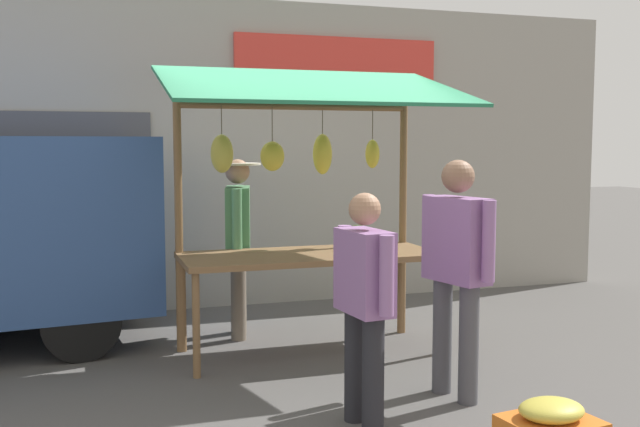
% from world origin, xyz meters
% --- Properties ---
extents(ground_plane, '(40.00, 40.00, 0.00)m').
position_xyz_m(ground_plane, '(0.00, 0.00, 0.00)').
color(ground_plane, '#514F4C').
extents(street_backdrop, '(9.00, 0.30, 3.40)m').
position_xyz_m(street_backdrop, '(0.03, -2.20, 1.70)').
color(street_backdrop, '#9E998E').
rests_on(street_backdrop, ground).
extents(market_stall, '(2.50, 1.46, 2.50)m').
position_xyz_m(market_stall, '(-0.01, -0.04, 1.54)').
color(market_stall, brown).
rests_on(market_stall, ground).
extents(vendor_with_sunhat, '(0.43, 0.70, 1.68)m').
position_xyz_m(vendor_with_sunhat, '(0.47, -0.75, 1.00)').
color(vendor_with_sunhat, '#726656').
rests_on(vendor_with_sunhat, ground).
extents(shopper_with_shopping_bag, '(0.33, 0.71, 1.71)m').
position_xyz_m(shopper_with_shopping_bag, '(-0.65, 1.41, 1.00)').
color(shopper_with_shopping_bag, '#4C4C51').
rests_on(shopper_with_shopping_bag, ground).
extents(shopper_with_ponytail, '(0.27, 0.66, 1.51)m').
position_xyz_m(shopper_with_ponytail, '(0.17, 1.73, 0.86)').
color(shopper_with_ponytail, '#232328').
rests_on(shopper_with_ponytail, ground).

